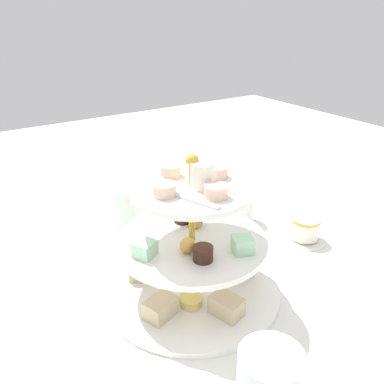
# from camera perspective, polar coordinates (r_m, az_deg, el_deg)

# --- Properties ---
(ground_plane) EXTENTS (2.40, 2.40, 0.00)m
(ground_plane) POSITION_cam_1_polar(r_m,az_deg,el_deg) (0.71, 0.00, -13.78)
(ground_plane) COLOR silver
(tiered_serving_stand) EXTENTS (0.29, 0.29, 0.25)m
(tiered_serving_stand) POSITION_cam_1_polar(r_m,az_deg,el_deg) (0.66, 0.02, -8.52)
(tiered_serving_stand) COLOR white
(tiered_serving_stand) RESTS_ON ground_plane
(water_glass_short_left) EXTENTS (0.06, 0.06, 0.07)m
(water_glass_short_left) POSITION_cam_1_polar(r_m,az_deg,el_deg) (0.90, 6.80, -2.10)
(water_glass_short_left) COLOR silver
(water_glass_short_left) RESTS_ON ground_plane
(teacup_with_saucer) EXTENTS (0.09, 0.09, 0.05)m
(teacup_with_saucer) POSITION_cam_1_polar(r_m,az_deg,el_deg) (0.86, 15.63, -5.09)
(teacup_with_saucer) COLOR white
(teacup_with_saucer) RESTS_ON ground_plane
(water_glass_mid_back) EXTENTS (0.06, 0.06, 0.10)m
(water_glass_mid_back) POSITION_cam_1_polar(r_m,az_deg,el_deg) (0.86, -9.15, -2.59)
(water_glass_mid_back) COLOR silver
(water_glass_mid_back) RESTS_ON ground_plane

